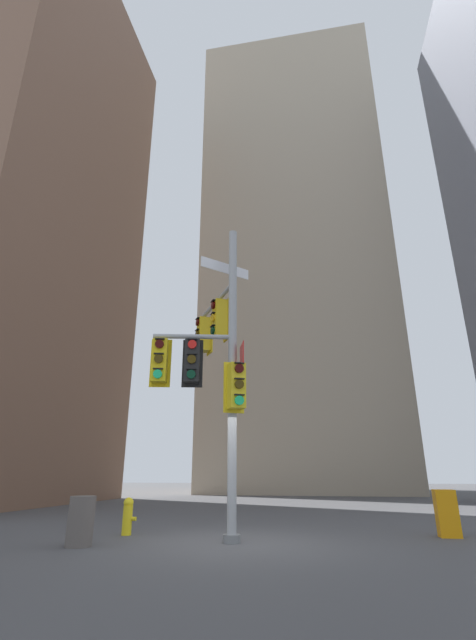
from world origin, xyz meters
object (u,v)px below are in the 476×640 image
fire_hydrant (128,515)px  newspaper_box (447,513)px  trash_bin (81,521)px  signal_pole_assembly (212,356)px

fire_hydrant → newspaper_box: size_ratio=0.81×
fire_hydrant → trash_bin: 1.75m
signal_pole_assembly → trash_bin: 4.42m
signal_pole_assembly → fire_hydrant: signal_pole_assembly is taller
signal_pole_assembly → fire_hydrant: (-2.04, 0.43, -3.61)m
fire_hydrant → newspaper_box: bearing=7.4°
fire_hydrant → trash_bin: trash_bin is taller
newspaper_box → fire_hydrant: bearing=-172.6°
signal_pole_assembly → fire_hydrant: 4.17m
newspaper_box → signal_pole_assembly: bearing=-165.2°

